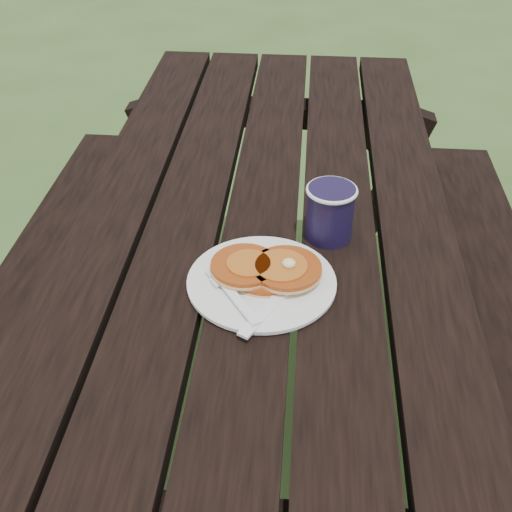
# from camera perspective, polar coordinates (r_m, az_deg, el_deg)

# --- Properties ---
(ground) EXTENTS (60.00, 60.00, 0.00)m
(ground) POSITION_cam_1_polar(r_m,az_deg,el_deg) (1.80, 0.37, -16.60)
(ground) COLOR #3A5223
(ground) RESTS_ON ground
(picnic_table) EXTENTS (1.36, 1.80, 0.75)m
(picnic_table) POSITION_cam_1_polar(r_m,az_deg,el_deg) (1.52, 0.43, -8.46)
(picnic_table) COLOR black
(picnic_table) RESTS_ON ground
(plate) EXTENTS (0.32, 0.32, 0.01)m
(plate) POSITION_cam_1_polar(r_m,az_deg,el_deg) (1.10, 0.50, -2.37)
(plate) COLOR white
(plate) RESTS_ON picnic_table
(pancake_stack) EXTENTS (0.19, 0.12, 0.04)m
(pancake_stack) POSITION_cam_1_polar(r_m,az_deg,el_deg) (1.10, 0.95, -1.16)
(pancake_stack) COLOR #A94613
(pancake_stack) RESTS_ON plate
(knife) EXTENTS (0.10, 0.17, 0.00)m
(knife) POSITION_cam_1_polar(r_m,az_deg,el_deg) (1.05, 1.48, -4.27)
(knife) COLOR white
(knife) RESTS_ON plate
(fork) EXTENTS (0.12, 0.15, 0.01)m
(fork) POSITION_cam_1_polar(r_m,az_deg,el_deg) (1.04, -1.41, -4.27)
(fork) COLOR white
(fork) RESTS_ON plate
(coffee_cup) EXTENTS (0.09, 0.09, 0.11)m
(coffee_cup) POSITION_cam_1_polar(r_m,az_deg,el_deg) (1.19, 6.62, 4.09)
(coffee_cup) COLOR black
(coffee_cup) RESTS_ON picnic_table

